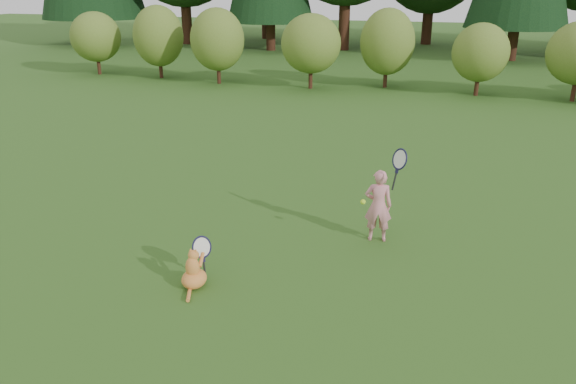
% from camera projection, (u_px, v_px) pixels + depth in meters
% --- Properties ---
extents(ground, '(100.00, 100.00, 0.00)m').
position_uv_depth(ground, '(256.00, 258.00, 7.68)').
color(ground, '#1D4C15').
rests_on(ground, ground).
extents(shrub_row, '(28.00, 3.00, 2.80)m').
position_uv_depth(shrub_row, '(392.00, 50.00, 18.79)').
color(shrub_row, '#5A7023').
rests_on(shrub_row, ground).
extents(child, '(0.64, 0.44, 1.61)m').
position_uv_depth(child, '(379.00, 204.00, 8.02)').
color(child, pink).
rests_on(child, ground).
extents(cat, '(0.37, 0.73, 0.69)m').
position_uv_depth(cat, '(194.00, 267.00, 6.89)').
color(cat, orange).
rests_on(cat, ground).
extents(tennis_ball, '(0.07, 0.07, 0.07)m').
position_uv_depth(tennis_ball, '(363.00, 202.00, 7.83)').
color(tennis_ball, '#B3DF1A').
rests_on(tennis_ball, ground).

